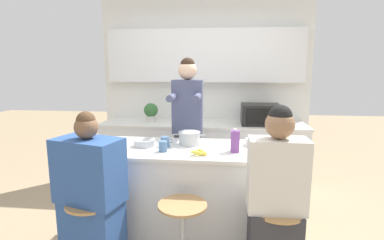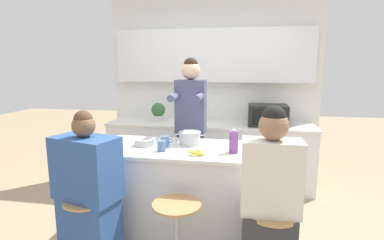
{
  "view_description": "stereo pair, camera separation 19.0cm",
  "coord_description": "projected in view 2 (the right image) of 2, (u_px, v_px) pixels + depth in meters",
  "views": [
    {
      "loc": [
        0.3,
        -2.68,
        1.67
      ],
      "look_at": [
        0.0,
        0.08,
        1.17
      ],
      "focal_mm": 28.0,
      "sensor_mm": 36.0,
      "label": 1
    },
    {
      "loc": [
        0.49,
        -2.66,
        1.67
      ],
      "look_at": [
        0.0,
        0.08,
        1.17
      ],
      "focal_mm": 28.0,
      "sensor_mm": 36.0,
      "label": 2
    }
  ],
  "objects": [
    {
      "name": "person_wrapped_blanket",
      "position": [
        88.0,
        200.0,
        2.38
      ],
      "size": [
        0.57,
        0.41,
        1.35
      ],
      "rotation": [
        0.0,
        0.0,
        -0.28
      ],
      "color": "#2D5193",
      "rests_on": "ground_plane"
    },
    {
      "name": "coffee_cup_far",
      "position": [
        165.0,
        141.0,
        2.85
      ],
      "size": [
        0.11,
        0.08,
        0.1
      ],
      "color": "#4C7099",
      "rests_on": "kitchen_island"
    },
    {
      "name": "bar_stool_leftmost",
      "position": [
        90.0,
        233.0,
        2.41
      ],
      "size": [
        0.38,
        0.38,
        0.65
      ],
      "color": "tan",
      "rests_on": "ground_plane"
    },
    {
      "name": "wall_back",
      "position": [
        212.0,
        75.0,
        4.4
      ],
      "size": [
        3.07,
        0.22,
        2.7
      ],
      "color": "silver",
      "rests_on": "ground_plane"
    },
    {
      "name": "banana_bunch",
      "position": [
        196.0,
        152.0,
        2.55
      ],
      "size": [
        0.17,
        0.12,
        0.06
      ],
      "color": "yellow",
      "rests_on": "kitchen_island"
    },
    {
      "name": "microwave",
      "position": [
        268.0,
        115.0,
        4.01
      ],
      "size": [
        0.51,
        0.4,
        0.28
      ],
      "color": "black",
      "rests_on": "back_counter"
    },
    {
      "name": "person_seated_near",
      "position": [
        269.0,
        212.0,
        2.13
      ],
      "size": [
        0.41,
        0.27,
        1.42
      ],
      "rotation": [
        0.0,
        0.0,
        0.02
      ],
      "color": "#333338",
      "rests_on": "ground_plane"
    },
    {
      "name": "bar_stool_center",
      "position": [
        177.0,
        238.0,
        2.33
      ],
      "size": [
        0.38,
        0.38,
        0.65
      ],
      "color": "tan",
      "rests_on": "ground_plane"
    },
    {
      "name": "fruit_bowl",
      "position": [
        259.0,
        143.0,
        2.81
      ],
      "size": [
        0.24,
        0.24,
        0.07
      ],
      "color": "silver",
      "rests_on": "kitchen_island"
    },
    {
      "name": "cooking_pot",
      "position": [
        190.0,
        138.0,
        2.9
      ],
      "size": [
        0.3,
        0.22,
        0.13
      ],
      "color": "#B7BABC",
      "rests_on": "kitchen_island"
    },
    {
      "name": "back_counter",
      "position": [
        209.0,
        153.0,
        4.29
      ],
      "size": [
        2.86,
        0.67,
        0.89
      ],
      "color": "silver",
      "rests_on": "ground_plane"
    },
    {
      "name": "mixing_bowl_steel",
      "position": [
        145.0,
        142.0,
        2.88
      ],
      "size": [
        0.2,
        0.2,
        0.06
      ],
      "color": "#B7BABC",
      "rests_on": "kitchen_island"
    },
    {
      "name": "coffee_cup_near",
      "position": [
        162.0,
        146.0,
        2.68
      ],
      "size": [
        0.11,
        0.08,
        0.1
      ],
      "color": "#4C7099",
      "rests_on": "kitchen_island"
    },
    {
      "name": "juice_carton",
      "position": [
        234.0,
        142.0,
        2.62
      ],
      "size": [
        0.08,
        0.08,
        0.21
      ],
      "color": "#7A428E",
      "rests_on": "kitchen_island"
    },
    {
      "name": "kitchen_island",
      "position": [
        191.0,
        194.0,
        2.87
      ],
      "size": [
        1.77,
        0.76,
        0.92
      ],
      "color": "black",
      "rests_on": "ground_plane"
    },
    {
      "name": "potted_plant",
      "position": [
        158.0,
        111.0,
        4.31
      ],
      "size": [
        0.2,
        0.2,
        0.27
      ],
      "color": "beige",
      "rests_on": "back_counter"
    },
    {
      "name": "ground_plane",
      "position": [
        191.0,
        238.0,
        2.95
      ],
      "size": [
        16.0,
        16.0,
        0.0
      ],
      "primitive_type": "plane",
      "color": "tan"
    },
    {
      "name": "person_cooking",
      "position": [
        191.0,
        136.0,
        3.38
      ],
      "size": [
        0.34,
        0.55,
        1.77
      ],
      "rotation": [
        0.0,
        0.0,
        0.01
      ],
      "color": "#383842",
      "rests_on": "ground_plane"
    }
  ]
}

